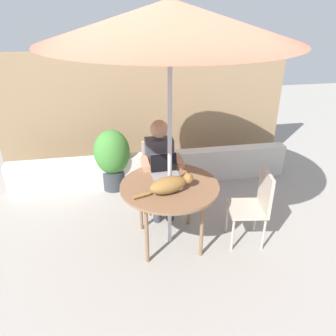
# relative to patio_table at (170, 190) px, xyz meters

# --- Properties ---
(ground_plane) EXTENTS (14.00, 14.00, 0.00)m
(ground_plane) POSITION_rel_patio_table_xyz_m (0.00, 0.00, -0.69)
(ground_plane) COLOR gray
(fence_back) EXTENTS (4.56, 0.08, 1.84)m
(fence_back) POSITION_rel_patio_table_xyz_m (0.00, 2.15, 0.23)
(fence_back) COLOR #937756
(fence_back) RESTS_ON ground
(planter_wall_low) EXTENTS (4.10, 0.20, 0.49)m
(planter_wall_low) POSITION_rel_patio_table_xyz_m (0.00, 1.38, -0.44)
(planter_wall_low) COLOR beige
(planter_wall_low) RESTS_ON ground
(patio_table) EXTENTS (1.06, 1.06, 0.75)m
(patio_table) POSITION_rel_patio_table_xyz_m (0.00, 0.00, 0.00)
(patio_table) COLOR brown
(patio_table) RESTS_ON ground
(patio_umbrella) EXTENTS (2.30, 2.30, 2.51)m
(patio_umbrella) POSITION_rel_patio_table_xyz_m (0.00, 0.00, 1.65)
(patio_umbrella) COLOR #B7B7BC
(patio_umbrella) RESTS_ON ground
(chair_occupied) EXTENTS (0.40, 0.40, 0.89)m
(chair_occupied) POSITION_rel_patio_table_xyz_m (0.00, 0.80, -0.17)
(chair_occupied) COLOR #B2A899
(chair_occupied) RESTS_ON ground
(chair_empty) EXTENTS (0.46, 0.46, 0.89)m
(chair_empty) POSITION_rel_patio_table_xyz_m (0.93, -0.14, -0.17)
(chair_empty) COLOR #B2A899
(chair_empty) RESTS_ON ground
(person_seated) EXTENTS (0.48, 0.48, 1.23)m
(person_seated) POSITION_rel_patio_table_xyz_m (-0.00, 0.64, 0.00)
(person_seated) COLOR #3F3F47
(person_seated) RESTS_ON ground
(laptop) EXTENTS (0.31, 0.27, 0.21)m
(laptop) POSITION_rel_patio_table_xyz_m (-0.01, 0.26, 0.12)
(laptop) COLOR gray
(laptop) RESTS_ON patio_table
(cat) EXTENTS (0.64, 0.30, 0.17)m
(cat) POSITION_rel_patio_table_xyz_m (-0.02, -0.14, 0.14)
(cat) COLOR olive
(cat) RESTS_ON patio_table
(potted_plant_near_fence) EXTENTS (0.51, 0.51, 0.89)m
(potted_plant_near_fence) POSITION_rel_patio_table_xyz_m (-0.58, 1.38, -0.20)
(potted_plant_near_fence) COLOR #33383D
(potted_plant_near_fence) RESTS_ON ground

